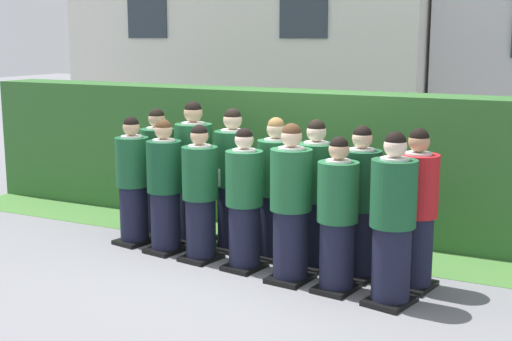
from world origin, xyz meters
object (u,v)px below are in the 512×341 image
(student_front_row_2, at_px, (200,197))
(student_front_row_4, at_px, (291,207))
(student_front_row_0, at_px, (133,184))
(student_rear_row_0, at_px, (158,175))
(student_rear_row_1, at_px, (194,175))
(student_rear_row_2, at_px, (233,183))
(student_front_row_3, at_px, (244,203))
(student_front_row_6, at_px, (393,223))
(student_rear_row_5, at_px, (360,206))
(student_rear_row_3, at_px, (276,192))
(student_in_red_blazer, at_px, (416,213))
(student_rear_row_4, at_px, (315,198))
(student_front_row_5, at_px, (337,219))
(student_front_row_1, at_px, (165,190))

(student_front_row_2, relative_size, student_front_row_4, 0.94)
(student_front_row_0, relative_size, student_rear_row_0, 0.96)
(student_rear_row_1, bearing_deg, student_front_row_0, -146.11)
(student_front_row_0, xyz_separation_m, student_rear_row_1, (0.61, 0.41, 0.09))
(student_rear_row_2, bearing_deg, student_front_row_3, -51.86)
(student_front_row_6, height_order, student_rear_row_2, student_rear_row_2)
(student_rear_row_1, relative_size, student_rear_row_5, 1.08)
(student_rear_row_3, xyz_separation_m, student_in_red_blazer, (1.66, -0.26, 0.00))
(student_front_row_0, relative_size, student_front_row_3, 1.01)
(student_front_row_4, distance_m, student_rear_row_3, 0.78)
(student_front_row_0, bearing_deg, student_front_row_4, -9.41)
(student_front_row_4, bearing_deg, student_front_row_2, 171.38)
(student_front_row_2, height_order, student_rear_row_0, student_rear_row_0)
(student_rear_row_5, bearing_deg, student_rear_row_1, 170.76)
(student_rear_row_2, relative_size, student_rear_row_3, 1.04)
(student_front_row_0, height_order, student_in_red_blazer, student_in_red_blazer)
(student_front_row_6, distance_m, student_rear_row_4, 1.25)
(student_rear_row_1, bearing_deg, student_front_row_5, -21.32)
(student_front_row_0, bearing_deg, student_front_row_6, -9.02)
(student_front_row_4, distance_m, student_rear_row_0, 2.38)
(student_rear_row_1, distance_m, student_rear_row_4, 1.71)
(student_front_row_4, xyz_separation_m, student_rear_row_1, (-1.64, 0.78, 0.04))
(student_front_row_3, relative_size, student_in_red_blazer, 0.95)
(student_front_row_0, xyz_separation_m, student_rear_row_5, (2.85, 0.05, 0.03))
(student_front_row_1, xyz_separation_m, student_rear_row_2, (0.65, 0.45, 0.06))
(student_rear_row_1, xyz_separation_m, student_rear_row_5, (2.24, -0.36, -0.06))
(student_rear_row_5, bearing_deg, student_front_row_0, -179.07)
(student_front_row_2, xyz_separation_m, student_front_row_6, (2.29, -0.34, 0.05))
(student_front_row_6, bearing_deg, student_front_row_0, 170.98)
(student_front_row_6, height_order, student_rear_row_1, student_rear_row_1)
(student_in_red_blazer, bearing_deg, student_front_row_0, 179.85)
(student_front_row_4, relative_size, student_rear_row_5, 1.02)
(student_front_row_1, relative_size, student_in_red_blazer, 0.96)
(student_rear_row_3, xyz_separation_m, student_rear_row_5, (1.06, -0.21, -0.00))
(student_front_row_4, bearing_deg, student_front_row_3, 168.34)
(student_rear_row_1, height_order, student_rear_row_3, student_rear_row_1)
(student_front_row_1, height_order, student_rear_row_0, student_rear_row_0)
(student_front_row_4, height_order, student_rear_row_2, student_rear_row_2)
(student_rear_row_4, bearing_deg, student_front_row_1, -171.34)
(student_rear_row_1, relative_size, student_rear_row_2, 1.03)
(student_front_row_1, bearing_deg, student_rear_row_4, 8.66)
(student_front_row_2, relative_size, student_front_row_5, 0.99)
(student_front_row_1, distance_m, student_rear_row_5, 2.32)
(student_rear_row_3, bearing_deg, student_rear_row_0, 172.66)
(student_rear_row_0, bearing_deg, student_front_row_5, -18.42)
(student_front_row_2, bearing_deg, student_front_row_3, -5.43)
(student_in_red_blazer, bearing_deg, student_rear_row_2, 171.25)
(student_front_row_1, xyz_separation_m, student_rear_row_0, (-0.50, 0.59, 0.02))
(student_front_row_1, height_order, student_rear_row_1, student_rear_row_1)
(student_rear_row_0, xyz_separation_m, student_rear_row_4, (2.27, -0.32, 0.01))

